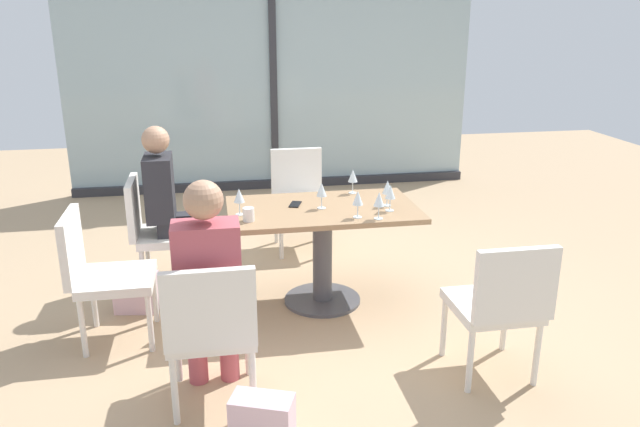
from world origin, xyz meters
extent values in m
plane|color=tan|center=(0.00, 0.00, 0.00)|extent=(12.00, 12.00, 0.00)
cube|color=#A0B7BC|center=(0.00, 3.20, 1.35)|extent=(4.72, 0.03, 2.70)
cube|color=#2D2D33|center=(0.00, 3.17, 1.35)|extent=(0.08, 0.06, 2.70)
cube|color=#2D2D33|center=(0.00, 3.17, 0.05)|extent=(4.72, 0.10, 0.10)
cube|color=#997551|center=(0.00, 0.00, 0.71)|extent=(1.33, 0.79, 0.04)
cylinder|color=#4C4C51|center=(0.00, 0.00, 0.35)|extent=(0.14, 0.14, 0.69)
cylinder|color=#4C4C51|center=(0.00, 0.00, 0.01)|extent=(0.56, 0.56, 0.02)
cube|color=silver|center=(-1.09, 0.46, 0.42)|extent=(0.46, 0.46, 0.06)
cube|color=silver|center=(-1.34, 0.46, 0.66)|extent=(0.05, 0.46, 0.42)
cylinder|color=silver|center=(-0.89, 0.26, 0.20)|extent=(0.04, 0.04, 0.39)
cylinder|color=silver|center=(-0.89, 0.66, 0.20)|extent=(0.04, 0.04, 0.39)
cylinder|color=silver|center=(-1.29, 0.26, 0.20)|extent=(0.04, 0.04, 0.39)
cylinder|color=silver|center=(-1.29, 0.66, 0.20)|extent=(0.04, 0.04, 0.39)
cube|color=silver|center=(-0.80, -1.07, 0.42)|extent=(0.46, 0.46, 0.06)
cube|color=silver|center=(-0.80, -1.32, 0.66)|extent=(0.46, 0.05, 0.42)
cylinder|color=silver|center=(-0.60, -0.87, 0.20)|extent=(0.04, 0.04, 0.39)
cylinder|color=silver|center=(-1.00, -0.87, 0.20)|extent=(0.04, 0.04, 0.39)
cylinder|color=silver|center=(-0.60, -1.27, 0.20)|extent=(0.04, 0.04, 0.39)
cylinder|color=silver|center=(-1.00, -1.27, 0.20)|extent=(0.04, 0.04, 0.39)
cube|color=silver|center=(0.00, 1.07, 0.42)|extent=(0.46, 0.46, 0.06)
cube|color=silver|center=(0.00, 1.32, 0.66)|extent=(0.46, 0.05, 0.42)
cylinder|color=silver|center=(-0.20, 0.87, 0.20)|extent=(0.04, 0.04, 0.39)
cylinder|color=silver|center=(0.20, 0.87, 0.20)|extent=(0.04, 0.04, 0.39)
cylinder|color=silver|center=(-0.20, 1.27, 0.20)|extent=(0.04, 0.04, 0.39)
cylinder|color=silver|center=(0.20, 1.27, 0.20)|extent=(0.04, 0.04, 0.39)
cube|color=silver|center=(0.80, -1.07, 0.42)|extent=(0.46, 0.46, 0.06)
cube|color=silver|center=(0.80, -1.32, 0.66)|extent=(0.46, 0.05, 0.42)
cylinder|color=silver|center=(1.00, -0.87, 0.20)|extent=(0.04, 0.04, 0.39)
cylinder|color=silver|center=(0.60, -0.87, 0.20)|extent=(0.04, 0.04, 0.39)
cylinder|color=silver|center=(1.00, -1.27, 0.20)|extent=(0.04, 0.04, 0.39)
cylinder|color=silver|center=(0.60, -1.27, 0.20)|extent=(0.04, 0.04, 0.39)
cube|color=silver|center=(-1.38, -0.31, 0.42)|extent=(0.46, 0.46, 0.06)
cube|color=silver|center=(-1.63, -0.31, 0.66)|extent=(0.05, 0.46, 0.42)
cylinder|color=silver|center=(-1.18, -0.51, 0.20)|extent=(0.04, 0.04, 0.39)
cylinder|color=silver|center=(-1.18, -0.11, 0.20)|extent=(0.04, 0.04, 0.39)
cylinder|color=silver|center=(-1.58, -0.51, 0.20)|extent=(0.04, 0.04, 0.39)
cylinder|color=silver|center=(-1.58, -0.11, 0.20)|extent=(0.04, 0.04, 0.39)
cylinder|color=#28282D|center=(-0.92, 0.37, 0.23)|extent=(0.11, 0.11, 0.45)
cube|color=#28282D|center=(-1.01, 0.37, 0.51)|extent=(0.32, 0.13, 0.11)
cylinder|color=#28282D|center=(-0.92, 0.55, 0.23)|extent=(0.11, 0.11, 0.45)
cube|color=#28282D|center=(-1.01, 0.55, 0.51)|extent=(0.32, 0.13, 0.11)
cube|color=#28282D|center=(-1.14, 0.46, 0.80)|extent=(0.20, 0.34, 0.48)
sphere|color=tan|center=(-1.14, 0.46, 1.16)|extent=(0.20, 0.20, 0.20)
cylinder|color=#B24C56|center=(-0.71, -0.90, 0.23)|extent=(0.11, 0.11, 0.45)
cube|color=#B24C56|center=(-0.71, -0.99, 0.51)|extent=(0.13, 0.32, 0.11)
cylinder|color=#B24C56|center=(-0.89, -0.90, 0.23)|extent=(0.11, 0.11, 0.45)
cube|color=#B24C56|center=(-0.89, -0.99, 0.51)|extent=(0.13, 0.32, 0.11)
cube|color=#B24C56|center=(-0.80, -1.12, 0.80)|extent=(0.34, 0.20, 0.48)
sphere|color=tan|center=(-0.80, -1.12, 1.16)|extent=(0.20, 0.20, 0.20)
cylinder|color=silver|center=(0.29, 0.31, 0.73)|extent=(0.06, 0.06, 0.00)
cylinder|color=silver|center=(0.29, 0.31, 0.78)|extent=(0.01, 0.01, 0.08)
cone|color=silver|center=(0.29, 0.31, 0.87)|extent=(0.07, 0.07, 0.09)
cylinder|color=silver|center=(0.32, -0.32, 0.73)|extent=(0.06, 0.06, 0.00)
cylinder|color=silver|center=(0.32, -0.32, 0.78)|extent=(0.01, 0.01, 0.08)
cone|color=silver|center=(0.32, -0.32, 0.87)|extent=(0.07, 0.07, 0.09)
cylinder|color=silver|center=(0.44, -0.17, 0.73)|extent=(0.06, 0.06, 0.00)
cylinder|color=silver|center=(0.44, -0.17, 0.78)|extent=(0.01, 0.01, 0.08)
cone|color=silver|center=(0.44, -0.17, 0.87)|extent=(0.07, 0.07, 0.09)
cylinder|color=silver|center=(-0.01, -0.03, 0.73)|extent=(0.06, 0.06, 0.00)
cylinder|color=silver|center=(-0.01, -0.03, 0.78)|extent=(0.01, 0.01, 0.08)
cone|color=silver|center=(-0.01, -0.03, 0.87)|extent=(0.07, 0.07, 0.09)
cylinder|color=silver|center=(-0.58, -0.07, 0.73)|extent=(0.06, 0.06, 0.00)
cylinder|color=silver|center=(-0.58, -0.07, 0.78)|extent=(0.01, 0.01, 0.08)
cone|color=silver|center=(-0.58, -0.07, 0.87)|extent=(0.07, 0.07, 0.09)
cylinder|color=silver|center=(0.19, -0.27, 0.73)|extent=(0.06, 0.06, 0.00)
cylinder|color=silver|center=(0.19, -0.27, 0.78)|extent=(0.01, 0.01, 0.08)
cone|color=silver|center=(0.19, -0.27, 0.87)|extent=(0.07, 0.07, 0.09)
cylinder|color=silver|center=(0.46, -0.05, 0.73)|extent=(0.06, 0.06, 0.00)
cylinder|color=silver|center=(0.46, -0.05, 0.78)|extent=(0.01, 0.01, 0.08)
cone|color=silver|center=(0.46, -0.05, 0.87)|extent=(0.07, 0.07, 0.09)
cylinder|color=white|center=(-0.53, -0.21, 0.78)|extent=(0.08, 0.08, 0.09)
cube|color=black|center=(-0.18, 0.09, 0.73)|extent=(0.11, 0.16, 0.01)
cube|color=beige|center=(-1.33, 0.09, 0.14)|extent=(0.32, 0.20, 0.28)
cube|color=beige|center=(-0.58, -1.54, 0.14)|extent=(0.34, 0.26, 0.28)
camera|label=1|loc=(-0.75, -4.09, 2.04)|focal=34.79mm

